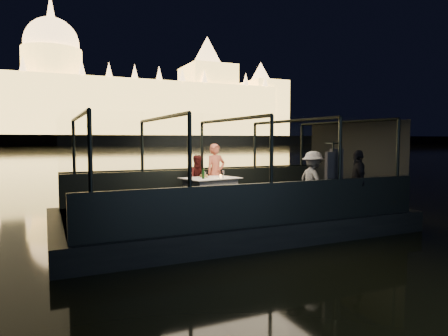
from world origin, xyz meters
name	(u,v)px	position (x,y,z in m)	size (l,w,h in m)	color
river_water	(66,151)	(0.00, 80.00, 0.00)	(500.00, 500.00, 0.00)	black
boat_hull	(230,229)	(0.00, 0.00, 0.00)	(8.60, 4.40, 1.00)	black
boat_deck	(230,211)	(0.00, 0.00, 0.48)	(8.00, 4.00, 0.04)	black
gunwale_port	(202,184)	(0.00, 2.00, 0.95)	(8.00, 0.08, 0.90)	black
gunwale_starboard	(271,204)	(0.00, -2.00, 0.95)	(8.00, 0.08, 0.90)	black
cabin_glass_port	(202,146)	(0.00, 2.00, 2.10)	(8.00, 0.02, 1.40)	#99B2B2
cabin_glass_starboard	(272,149)	(0.00, -2.00, 2.10)	(8.00, 0.02, 1.40)	#99B2B2
cabin_roof_glass	(231,120)	(0.00, 0.00, 2.80)	(8.00, 4.00, 0.02)	#99B2B2
end_wall_fore	(61,170)	(-4.00, 0.00, 1.65)	(0.02, 4.00, 2.30)	black
end_wall_aft	(353,162)	(4.00, 0.00, 1.65)	(0.02, 4.00, 2.30)	black
canopy_ribs	(230,165)	(0.00, 0.00, 1.65)	(8.00, 4.00, 2.30)	black
embankment	(53,142)	(0.00, 210.00, 1.00)	(400.00, 140.00, 6.00)	#423D33
parliament_building	(53,76)	(0.00, 175.00, 29.00)	(220.00, 32.00, 60.00)	#F2D18C
dining_table_central	(210,192)	(-0.22, 0.81, 0.89)	(1.45, 1.05, 0.77)	silver
chair_port_left	(202,187)	(-0.23, 1.45, 0.95)	(0.40, 0.40, 0.85)	black
chair_port_right	(214,186)	(0.13, 1.43, 0.95)	(0.39, 0.39, 0.83)	black
coat_stand	(332,178)	(1.81, -1.75, 1.40)	(0.49, 0.39, 1.76)	black
person_woman_coral	(216,175)	(0.25, 1.53, 1.25)	(0.60, 0.40, 1.68)	#CB6449
person_man_maroon	(199,176)	(-0.29, 1.53, 1.25)	(0.65, 0.51, 1.35)	#441313
passenger_stripe	(313,178)	(1.78, -1.05, 1.35)	(0.98, 0.55, 1.52)	silver
passenger_dark	(358,178)	(2.67, -1.65, 1.35)	(0.91, 0.38, 1.55)	black
wine_bottle	(203,173)	(-0.51, 0.60, 1.42)	(0.07, 0.07, 0.32)	#143815
bread_basket	(204,176)	(-0.36, 0.94, 1.31)	(0.22, 0.22, 0.09)	olive
amber_candle	(221,176)	(0.03, 0.69, 1.31)	(0.06, 0.06, 0.08)	#EE983B
plate_near	(229,177)	(0.29, 0.72, 1.27)	(0.26, 0.26, 0.02)	silver
plate_far	(202,177)	(-0.42, 0.92, 1.27)	(0.23, 0.23, 0.01)	white
wine_glass_white	(205,175)	(-0.42, 0.70, 1.36)	(0.06, 0.06, 0.18)	silver
wine_glass_red	(223,173)	(0.23, 0.98, 1.36)	(0.06, 0.06, 0.17)	white
wine_glass_empty	(224,175)	(0.05, 0.53, 1.36)	(0.07, 0.07, 0.19)	white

